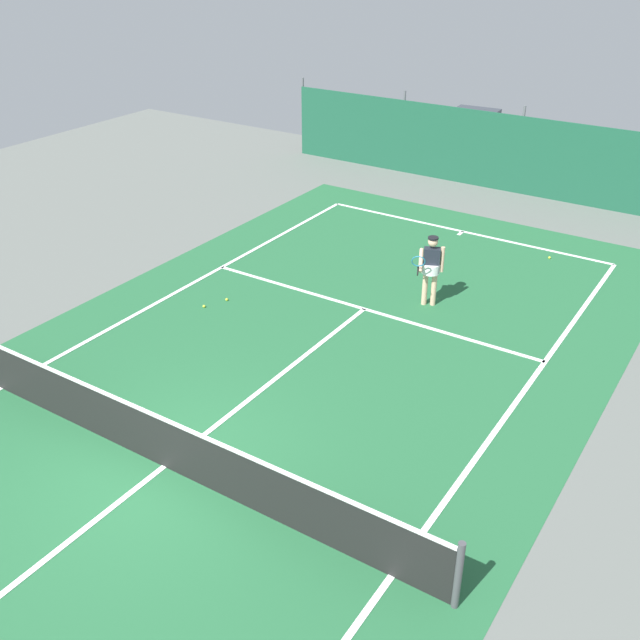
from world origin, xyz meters
name	(u,v)px	position (x,y,z in m)	size (l,w,h in m)	color
ground_plane	(165,466)	(0.00, 0.00, 0.00)	(36.00, 36.00, 0.00)	slate
court_surface	(165,466)	(0.00, 0.00, 0.00)	(11.02, 26.60, 0.01)	#236038
tennis_net	(162,441)	(0.00, 0.00, 0.51)	(10.12, 0.10, 1.10)	black
back_fence	(521,168)	(0.00, 16.40, 0.67)	(16.30, 0.98, 2.70)	#195138
tennis_player	(431,266)	(1.09, 7.38, 0.96)	(0.56, 0.83, 1.64)	#D8AD8C
tennis_ball_near_player	(549,258)	(2.61, 11.39, 0.03)	(0.07, 0.07, 0.07)	#CCDB33
tennis_ball_midcourt	(227,300)	(-2.85, 5.05, 0.03)	(0.07, 0.07, 0.07)	#CCDB33
tennis_ball_by_sideline	(204,306)	(-3.07, 4.51, 0.03)	(0.07, 0.07, 0.07)	#CCDB33
parked_car	(471,136)	(-2.65, 18.55, 0.84)	(2.26, 4.32, 1.68)	navy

